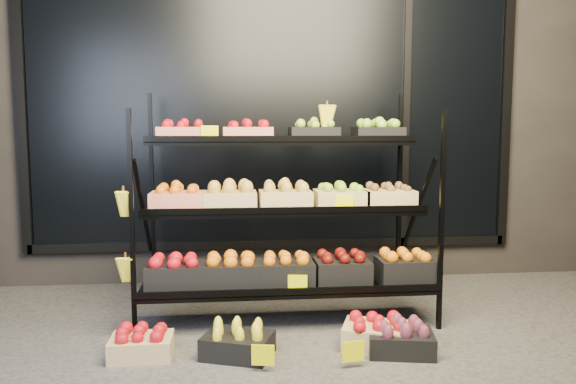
{
  "coord_description": "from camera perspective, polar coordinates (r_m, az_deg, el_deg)",
  "views": [
    {
      "loc": [
        -0.4,
        -3.44,
        1.35
      ],
      "look_at": [
        0.02,
        0.55,
        0.92
      ],
      "focal_mm": 35.0,
      "sensor_mm": 36.0,
      "label": 1
    }
  ],
  "objects": [
    {
      "name": "tag_floor_b",
      "position": [
        3.38,
        6.65,
        -16.42
      ],
      "size": [
        0.13,
        0.01,
        0.12
      ],
      "primitive_type": "cube",
      "color": "#E9E600",
      "rests_on": "ground"
    },
    {
      "name": "floor_crate_right",
      "position": [
        3.62,
        11.4,
        -14.38
      ],
      "size": [
        0.44,
        0.36,
        0.2
      ],
      "rotation": [
        0.0,
        0.0,
        -0.19
      ],
      "color": "black",
      "rests_on": "ground"
    },
    {
      "name": "display_rack",
      "position": [
        4.1,
        -0.41,
        -1.81
      ],
      "size": [
        2.18,
        1.02,
        1.68
      ],
      "color": "black",
      "rests_on": "ground"
    },
    {
      "name": "floor_crate_midright",
      "position": [
        3.68,
        9.04,
        -13.88
      ],
      "size": [
        0.5,
        0.43,
        0.21
      ],
      "rotation": [
        0.0,
        0.0,
        -0.34
      ],
      "color": "tan",
      "rests_on": "ground"
    },
    {
      "name": "ground",
      "position": [
        3.72,
        0.63,
        -15.2
      ],
      "size": [
        24.0,
        24.0,
        0.0
      ],
      "primitive_type": "plane",
      "color": "#514F4C",
      "rests_on": "ground"
    },
    {
      "name": "building",
      "position": [
        6.06,
        -2.19,
        9.85
      ],
      "size": [
        6.0,
        2.08,
        3.5
      ],
      "color": "#2D2826",
      "rests_on": "ground"
    },
    {
      "name": "tag_floor_a",
      "position": [
        3.31,
        -2.56,
        -16.87
      ],
      "size": [
        0.13,
        0.01,
        0.12
      ],
      "primitive_type": "cube",
      "color": "#E9E600",
      "rests_on": "ground"
    },
    {
      "name": "floor_crate_midleft",
      "position": [
        3.52,
        -5.12,
        -14.86
      ],
      "size": [
        0.48,
        0.41,
        0.2
      ],
      "rotation": [
        0.0,
        0.0,
        -0.35
      ],
      "color": "black",
      "rests_on": "ground"
    },
    {
      "name": "floor_crate_left",
      "position": [
        3.6,
        -14.67,
        -14.6
      ],
      "size": [
        0.37,
        0.27,
        0.19
      ],
      "rotation": [
        0.0,
        0.0,
        0.01
      ],
      "color": "tan",
      "rests_on": "ground"
    }
  ]
}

